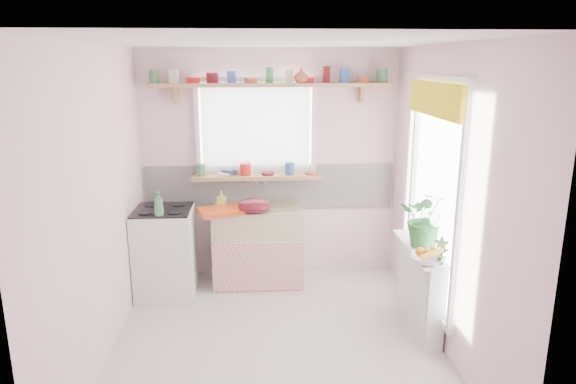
{
  "coord_description": "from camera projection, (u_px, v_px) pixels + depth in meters",
  "views": [
    {
      "loc": [
        -0.15,
        -3.97,
        2.36
      ],
      "look_at": [
        0.13,
        0.55,
        1.2
      ],
      "focal_mm": 32.0,
      "sensor_mm": 36.0,
      "label": 1
    }
  ],
  "objects": [
    {
      "name": "shelf_vase",
      "position": [
        301.0,
        75.0,
        5.27
      ],
      "size": [
        0.19,
        0.19,
        0.16
      ],
      "primitive_type": "imported",
      "rotation": [
        0.0,
        0.0,
        -0.36
      ],
      "color": "#A94834",
      "rests_on": "pine_shelf"
    },
    {
      "name": "pine_shelf",
      "position": [
        270.0,
        85.0,
        5.33
      ],
      "size": [
        2.52,
        0.24,
        0.04
      ],
      "primitive_type": "cube",
      "color": "tan",
      "rests_on": "room"
    },
    {
      "name": "shelf_crockery",
      "position": [
        268.0,
        78.0,
        5.31
      ],
      "size": [
        2.47,
        0.11,
        0.12
      ],
      "color": "#3F7F4C",
      "rests_on": "pine_shelf"
    },
    {
      "name": "dish_tray",
      "position": [
        221.0,
        211.0,
        5.25
      ],
      "size": [
        0.52,
        0.46,
        0.04
      ],
      "primitive_type": "cube",
      "rotation": [
        0.0,
        0.0,
        0.36
      ],
      "color": "#D94713",
      "rests_on": "sink_unit"
    },
    {
      "name": "cooker_bottle",
      "position": [
        159.0,
        204.0,
        4.91
      ],
      "size": [
        0.12,
        0.12,
        0.24
      ],
      "primitive_type": "imported",
      "rotation": [
        0.0,
        0.0,
        0.4
      ],
      "color": "#458A55",
      "rests_on": "cooker"
    },
    {
      "name": "colander",
      "position": [
        254.0,
        205.0,
        5.26
      ],
      "size": [
        0.4,
        0.4,
        0.15
      ],
      "primitive_type": "ellipsoid",
      "rotation": [
        0.0,
        0.0,
        0.21
      ],
      "color": "maroon",
      "rests_on": "sink_unit"
    },
    {
      "name": "soap_bottle_sink",
      "position": [
        222.0,
        199.0,
        5.43
      ],
      "size": [
        0.1,
        0.1,
        0.18
      ],
      "primitive_type": "imported",
      "rotation": [
        0.0,
        0.0,
        -0.25
      ],
      "color": "#DFF66D",
      "rests_on": "sink_unit"
    },
    {
      "name": "sink_unit",
      "position": [
        258.0,
        244.0,
        5.57
      ],
      "size": [
        0.95,
        0.65,
        1.11
      ],
      "color": "white",
      "rests_on": "ground"
    },
    {
      "name": "radiator_ledge",
      "position": [
        420.0,
        286.0,
        4.61
      ],
      "size": [
        0.22,
        0.95,
        0.78
      ],
      "color": "white",
      "rests_on": "ground"
    },
    {
      "name": "sill_crockery",
      "position": [
        252.0,
        170.0,
        5.55
      ],
      "size": [
        1.35,
        0.11,
        0.12
      ],
      "color": "#3F7F4C",
      "rests_on": "windowsill"
    },
    {
      "name": "room",
      "position": [
        340.0,
        166.0,
        4.97
      ],
      "size": [
        3.2,
        3.2,
        3.2
      ],
      "color": "beige",
      "rests_on": "ground"
    },
    {
      "name": "sill_bowl",
      "position": [
        229.0,
        172.0,
        5.6
      ],
      "size": [
        0.22,
        0.22,
        0.06
      ],
      "primitive_type": "imported",
      "rotation": [
        0.0,
        0.0,
        -0.25
      ],
      "color": "#304A9E",
      "rests_on": "windowsill"
    },
    {
      "name": "jade_plant",
      "position": [
        428.0,
        218.0,
        4.46
      ],
      "size": [
        0.58,
        0.54,
        0.52
      ],
      "primitive_type": "imported",
      "rotation": [
        0.0,
        0.0,
        -0.36
      ],
      "color": "#2B6C30",
      "rests_on": "radiator_ledge"
    },
    {
      "name": "sill_cup",
      "position": [
        227.0,
        170.0,
        5.6
      ],
      "size": [
        0.15,
        0.15,
        0.09
      ],
      "primitive_type": "imported",
      "rotation": [
        0.0,
        0.0,
        -0.25
      ],
      "color": "#EDE6CD",
      "rests_on": "windowsill"
    },
    {
      "name": "windowsill",
      "position": [
        257.0,
        177.0,
        5.57
      ],
      "size": [
        1.4,
        0.22,
        0.04
      ],
      "primitive_type": "cube",
      "color": "tan",
      "rests_on": "room"
    },
    {
      "name": "cooker",
      "position": [
        165.0,
        252.0,
        5.27
      ],
      "size": [
        0.58,
        0.58,
        0.93
      ],
      "color": "white",
      "rests_on": "ground"
    },
    {
      "name": "fruit",
      "position": [
        428.0,
        252.0,
        4.13
      ],
      "size": [
        0.2,
        0.14,
        0.1
      ],
      "color": "orange",
      "rests_on": "fruit_bowl"
    },
    {
      "name": "fruit_bowl",
      "position": [
        427.0,
        259.0,
        4.14
      ],
      "size": [
        0.34,
        0.34,
        0.07
      ],
      "primitive_type": "imported",
      "rotation": [
        0.0,
        0.0,
        -0.35
      ],
      "color": "silver",
      "rests_on": "radiator_ledge"
    },
    {
      "name": "herb_pot",
      "position": [
        441.0,
        251.0,
        4.1
      ],
      "size": [
        0.13,
        0.11,
        0.22
      ],
      "primitive_type": "imported",
      "rotation": [
        0.0,
        0.0,
        -0.27
      ],
      "color": "#37692A",
      "rests_on": "radiator_ledge"
    }
  ]
}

